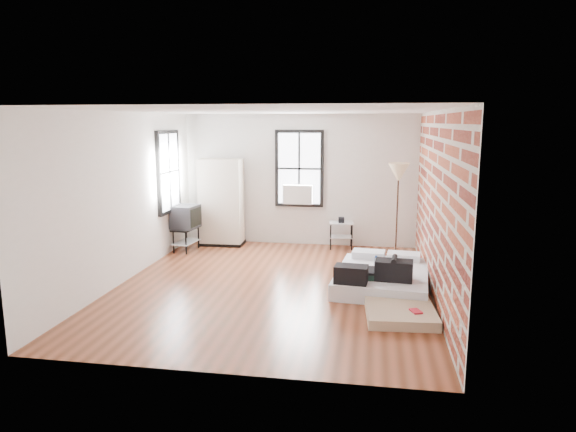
% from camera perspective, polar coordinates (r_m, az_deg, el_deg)
% --- Properties ---
extents(ground, '(6.00, 6.00, 0.00)m').
position_cam_1_polar(ground, '(8.44, -1.66, -7.76)').
color(ground, '#582B17').
rests_on(ground, ground).
extents(room_shell, '(5.02, 6.02, 2.80)m').
position_cam_1_polar(room_shell, '(8.38, 0.31, 4.29)').
color(room_shell, silver).
rests_on(room_shell, ground).
extents(mattress_main, '(1.60, 2.06, 0.62)m').
position_cam_1_polar(mattress_main, '(8.51, 10.38, -6.58)').
color(mattress_main, white).
rests_on(mattress_main, ground).
extents(mattress_bare, '(1.04, 1.80, 0.38)m').
position_cam_1_polar(mattress_bare, '(7.75, 11.76, -8.78)').
color(mattress_bare, '#C0AB8B').
rests_on(mattress_bare, ground).
extents(wardrobe, '(0.95, 0.57, 1.86)m').
position_cam_1_polar(wardrobe, '(11.12, -7.42, 1.51)').
color(wardrobe, black).
rests_on(wardrobe, ground).
extents(side_table, '(0.54, 0.45, 0.66)m').
position_cam_1_polar(side_table, '(10.83, 5.93, -1.30)').
color(side_table, black).
rests_on(side_table, ground).
extents(floor_lamp, '(0.40, 0.40, 1.86)m').
position_cam_1_polar(floor_lamp, '(10.02, 12.17, 4.29)').
color(floor_lamp, black).
rests_on(floor_lamp, ground).
extents(tv_stand, '(0.54, 0.71, 0.95)m').
position_cam_1_polar(tv_stand, '(10.73, -11.30, -0.27)').
color(tv_stand, black).
rests_on(tv_stand, ground).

